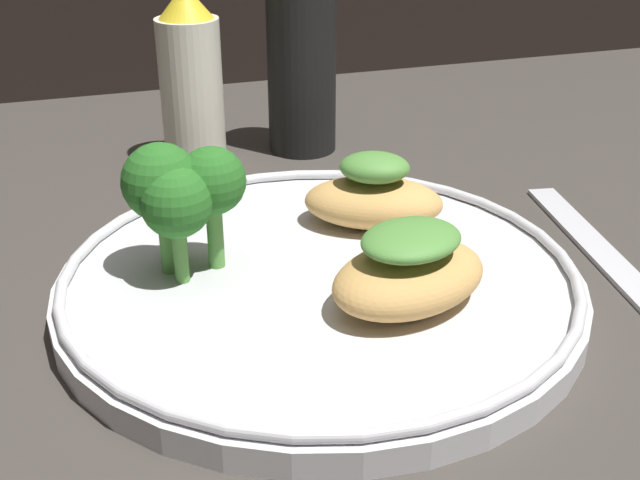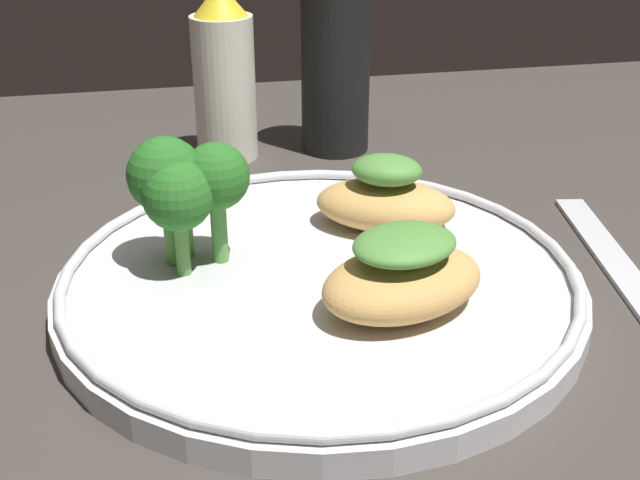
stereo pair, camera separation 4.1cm
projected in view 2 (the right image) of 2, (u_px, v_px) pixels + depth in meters
ground_plane at (320, 305)px, 42.90cm from camera, size 180.00×180.00×1.00cm
plate at (320, 281)px, 42.23cm from camera, size 27.51×27.51×2.00cm
grilled_meat_front at (403, 276)px, 38.22cm from camera, size 9.74×8.04×4.14cm
grilled_meat_middle at (385, 199)px, 46.39cm from camera, size 9.39×7.75×4.39cm
broccoli_bunch at (184, 185)px, 40.93cm from camera, size 6.29×5.18×7.09cm
sauce_bottle at (224, 77)px, 58.71cm from camera, size 4.56×4.56×12.91cm
pepper_grinder at (336, 56)px, 59.73cm from camera, size 5.18×5.18×16.29cm
fork at (612, 257)px, 46.08cm from camera, size 4.80×17.46×0.60cm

